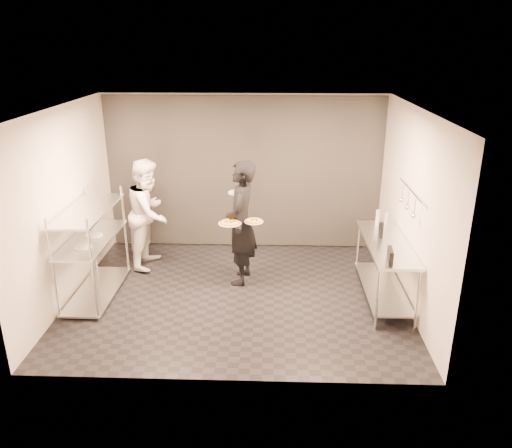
{
  "coord_description": "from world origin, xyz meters",
  "views": [
    {
      "loc": [
        0.52,
        -6.71,
        3.69
      ],
      "look_at": [
        0.28,
        0.19,
        1.1
      ],
      "focal_mm": 35.0,
      "sensor_mm": 36.0,
      "label": 1
    }
  ],
  "objects_px": {
    "pass_rack": "(92,247)",
    "salad_plate": "(238,191)",
    "prep_counter": "(385,260)",
    "pizza_plate_far": "(254,221)",
    "waiter": "(241,223)",
    "pos_monitor": "(390,256)",
    "bottle_green": "(378,217)",
    "chef": "(149,213)",
    "bottle_dark": "(381,230)",
    "pizza_plate_near": "(230,223)",
    "bottle_clear": "(386,218)"
  },
  "relations": [
    {
      "from": "waiter",
      "to": "pos_monitor",
      "type": "height_order",
      "value": "waiter"
    },
    {
      "from": "pass_rack",
      "to": "prep_counter",
      "type": "xyz_separation_m",
      "value": [
        4.33,
        0.0,
        -0.14
      ]
    },
    {
      "from": "pizza_plate_near",
      "to": "pizza_plate_far",
      "type": "height_order",
      "value": "pizza_plate_far"
    },
    {
      "from": "bottle_green",
      "to": "bottle_dark",
      "type": "height_order",
      "value": "bottle_dark"
    },
    {
      "from": "pizza_plate_near",
      "to": "salad_plate",
      "type": "distance_m",
      "value": 0.64
    },
    {
      "from": "pizza_plate_far",
      "to": "bottle_green",
      "type": "height_order",
      "value": "bottle_green"
    },
    {
      "from": "prep_counter",
      "to": "waiter",
      "type": "distance_m",
      "value": 2.24
    },
    {
      "from": "salad_plate",
      "to": "waiter",
      "type": "bearing_deg",
      "value": -78.43
    },
    {
      "from": "pos_monitor",
      "to": "bottle_clear",
      "type": "relative_size",
      "value": 1.51
    },
    {
      "from": "pizza_plate_near",
      "to": "pizza_plate_far",
      "type": "bearing_deg",
      "value": 2.41
    },
    {
      "from": "prep_counter",
      "to": "pizza_plate_far",
      "type": "height_order",
      "value": "pizza_plate_far"
    },
    {
      "from": "bottle_green",
      "to": "chef",
      "type": "bearing_deg",
      "value": 174.5
    },
    {
      "from": "salad_plate",
      "to": "bottle_clear",
      "type": "height_order",
      "value": "salad_plate"
    },
    {
      "from": "prep_counter",
      "to": "pizza_plate_near",
      "type": "bearing_deg",
      "value": 172.23
    },
    {
      "from": "bottle_dark",
      "to": "pass_rack",
      "type": "bearing_deg",
      "value": -177.99
    },
    {
      "from": "pizza_plate_near",
      "to": "salad_plate",
      "type": "height_order",
      "value": "salad_plate"
    },
    {
      "from": "pass_rack",
      "to": "pizza_plate_near",
      "type": "relative_size",
      "value": 4.62
    },
    {
      "from": "chef",
      "to": "bottle_dark",
      "type": "relative_size",
      "value": 7.54
    },
    {
      "from": "pos_monitor",
      "to": "bottle_clear",
      "type": "distance_m",
      "value": 1.5
    },
    {
      "from": "pass_rack",
      "to": "chef",
      "type": "distance_m",
      "value": 1.27
    },
    {
      "from": "pos_monitor",
      "to": "bottle_green",
      "type": "distance_m",
      "value": 1.47
    },
    {
      "from": "prep_counter",
      "to": "pos_monitor",
      "type": "xyz_separation_m",
      "value": [
        -0.12,
        -0.72,
        0.39
      ]
    },
    {
      "from": "prep_counter",
      "to": "waiter",
      "type": "relative_size",
      "value": 0.91
    },
    {
      "from": "pizza_plate_near",
      "to": "bottle_green",
      "type": "distance_m",
      "value": 2.34
    },
    {
      "from": "pizza_plate_near",
      "to": "bottle_clear",
      "type": "bearing_deg",
      "value": 10.28
    },
    {
      "from": "bottle_dark",
      "to": "waiter",
      "type": "bearing_deg",
      "value": 169.95
    },
    {
      "from": "pos_monitor",
      "to": "pizza_plate_near",
      "type": "bearing_deg",
      "value": 160.67
    },
    {
      "from": "salad_plate",
      "to": "bottle_dark",
      "type": "xyz_separation_m",
      "value": [
        2.15,
        -0.71,
        -0.36
      ]
    },
    {
      "from": "chef",
      "to": "bottle_green",
      "type": "bearing_deg",
      "value": -89.34
    },
    {
      "from": "waiter",
      "to": "pizza_plate_far",
      "type": "xyz_separation_m",
      "value": [
        0.21,
        -0.19,
        0.11
      ]
    },
    {
      "from": "waiter",
      "to": "pos_monitor",
      "type": "relative_size",
      "value": 7.28
    },
    {
      "from": "pizza_plate_far",
      "to": "bottle_clear",
      "type": "bearing_deg",
      "value": 11.62
    },
    {
      "from": "bottle_clear",
      "to": "chef",
      "type": "bearing_deg",
      "value": 174.92
    },
    {
      "from": "chef",
      "to": "salad_plate",
      "type": "height_order",
      "value": "chef"
    },
    {
      "from": "pass_rack",
      "to": "salad_plate",
      "type": "xyz_separation_m",
      "value": [
        2.11,
        0.86,
        0.63
      ]
    },
    {
      "from": "pass_rack",
      "to": "salad_plate",
      "type": "relative_size",
      "value": 5.19
    },
    {
      "from": "chef",
      "to": "pizza_plate_near",
      "type": "relative_size",
      "value": 5.35
    },
    {
      "from": "pos_monitor",
      "to": "bottle_dark",
      "type": "xyz_separation_m",
      "value": [
        0.05,
        0.87,
        0.03
      ]
    },
    {
      "from": "prep_counter",
      "to": "pizza_plate_near",
      "type": "distance_m",
      "value": 2.37
    },
    {
      "from": "pass_rack",
      "to": "bottle_dark",
      "type": "height_order",
      "value": "pass_rack"
    },
    {
      "from": "waiter",
      "to": "chef",
      "type": "bearing_deg",
      "value": -103.05
    },
    {
      "from": "bottle_clear",
      "to": "pizza_plate_far",
      "type": "bearing_deg",
      "value": -168.38
    },
    {
      "from": "waiter",
      "to": "chef",
      "type": "height_order",
      "value": "waiter"
    },
    {
      "from": "waiter",
      "to": "bottle_green",
      "type": "distance_m",
      "value": 2.16
    },
    {
      "from": "prep_counter",
      "to": "pos_monitor",
      "type": "distance_m",
      "value": 0.83
    },
    {
      "from": "prep_counter",
      "to": "bottle_clear",
      "type": "height_order",
      "value": "bottle_clear"
    },
    {
      "from": "bottle_green",
      "to": "bottle_dark",
      "type": "distance_m",
      "value": 0.6
    },
    {
      "from": "pos_monitor",
      "to": "bottle_green",
      "type": "relative_size",
      "value": 1.17
    },
    {
      "from": "pass_rack",
      "to": "pizza_plate_near",
      "type": "height_order",
      "value": "pass_rack"
    },
    {
      "from": "pizza_plate_far",
      "to": "bottle_dark",
      "type": "distance_m",
      "value": 1.88
    }
  ]
}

